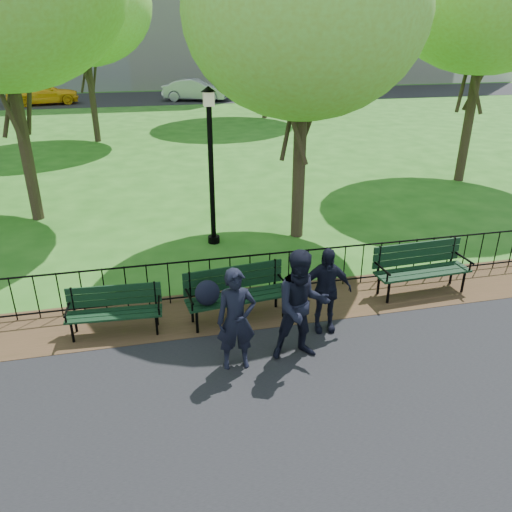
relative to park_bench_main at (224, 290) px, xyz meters
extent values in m
plane|color=#245917|center=(0.88, -1.11, -0.67)|extent=(120.00, 120.00, 0.00)
cube|color=#362A16|center=(0.88, 0.39, -0.65)|extent=(60.00, 1.60, 0.01)
cube|color=black|center=(0.88, 33.89, -0.66)|extent=(70.00, 9.00, 0.01)
cylinder|color=black|center=(0.88, 0.89, 0.21)|extent=(24.00, 0.04, 0.04)
cylinder|color=black|center=(0.88, 0.89, -0.55)|extent=(24.00, 0.04, 0.04)
cylinder|color=black|center=(0.88, 0.89, -0.22)|extent=(0.02, 0.02, 0.90)
cube|color=black|center=(0.26, 0.01, -0.19)|extent=(1.93, 0.71, 0.04)
cube|color=black|center=(0.23, 0.28, 0.17)|extent=(1.88, 0.25, 0.47)
cylinder|color=black|center=(-0.53, -0.27, -0.43)|extent=(0.05, 0.05, 0.47)
cylinder|color=black|center=(1.10, -0.08, -0.43)|extent=(0.05, 0.05, 0.47)
cylinder|color=black|center=(-0.57, 0.11, -0.43)|extent=(0.05, 0.05, 0.47)
cylinder|color=black|center=(1.05, 0.29, -0.43)|extent=(0.05, 0.05, 0.47)
cylinder|color=black|center=(-0.62, -0.09, -0.01)|extent=(0.11, 0.59, 0.04)
cylinder|color=black|center=(1.15, 0.11, -0.01)|extent=(0.11, 0.59, 0.04)
ellipsoid|color=black|center=(-0.31, -0.16, 0.07)|extent=(0.47, 0.35, 0.48)
cube|color=black|center=(-1.92, 0.03, -0.26)|extent=(1.66, 0.54, 0.04)
cube|color=black|center=(-1.91, 0.27, 0.06)|extent=(1.63, 0.14, 0.41)
cylinder|color=black|center=(-2.64, -0.08, -0.46)|extent=(0.05, 0.05, 0.41)
cylinder|color=black|center=(-1.23, -0.18, -0.46)|extent=(0.05, 0.05, 0.41)
cylinder|color=black|center=(-2.62, 0.24, -0.46)|extent=(0.05, 0.05, 0.41)
cylinder|color=black|center=(-1.21, 0.15, -0.46)|extent=(0.05, 0.05, 0.41)
cylinder|color=black|center=(-2.69, 0.08, -0.09)|extent=(0.07, 0.51, 0.04)
cylinder|color=black|center=(-1.15, -0.02, -0.09)|extent=(0.07, 0.51, 0.04)
cube|color=black|center=(4.06, 0.19, -0.18)|extent=(1.98, 0.61, 0.04)
cube|color=black|center=(4.05, 0.47, 0.20)|extent=(1.95, 0.13, 0.49)
cylinder|color=black|center=(3.23, -0.05, -0.42)|extent=(0.05, 0.05, 0.49)
cylinder|color=black|center=(4.92, 0.04, -0.42)|extent=(0.05, 0.05, 0.49)
cylinder|color=black|center=(3.21, 0.35, -0.42)|extent=(0.05, 0.05, 0.49)
cylinder|color=black|center=(4.90, 0.43, -0.42)|extent=(0.05, 0.05, 0.49)
cylinder|color=black|center=(3.14, 0.15, 0.02)|extent=(0.07, 0.61, 0.04)
cylinder|color=black|center=(4.99, 0.23, 0.02)|extent=(0.07, 0.61, 0.04)
cylinder|color=black|center=(0.37, 3.79, -0.58)|extent=(0.30, 0.30, 0.17)
cylinder|color=black|center=(0.37, 3.79, 1.03)|extent=(0.13, 0.13, 3.39)
cube|color=beige|center=(0.37, 3.79, 2.83)|extent=(0.23, 0.23, 0.32)
cone|color=black|center=(0.37, 3.79, 3.04)|extent=(0.34, 0.34, 0.13)
cylinder|color=#2D2116|center=(-4.25, 6.65, 1.20)|extent=(0.32, 0.32, 3.73)
cylinder|color=#2D2116|center=(2.55, 3.78, 0.95)|extent=(0.31, 0.31, 3.23)
ellipsoid|color=#81A832|center=(2.55, 3.78, 4.60)|extent=(5.43, 5.43, 4.62)
cylinder|color=#2D2116|center=(9.77, 7.55, 1.26)|extent=(0.33, 0.33, 3.85)
cylinder|color=#2D2116|center=(-3.22, 17.50, 1.16)|extent=(0.29, 0.29, 3.65)
ellipsoid|color=#81A832|center=(-3.22, 17.50, 5.30)|extent=(6.15, 6.15, 5.23)
cylinder|color=#2D2116|center=(6.28, 22.53, 1.55)|extent=(0.28, 0.28, 4.42)
imported|color=black|center=(-0.02, -1.34, 0.19)|extent=(0.63, 0.43, 1.69)
imported|color=black|center=(1.03, -1.31, 0.28)|extent=(0.93, 0.52, 1.87)
imported|color=black|center=(1.68, -0.63, 0.13)|extent=(0.97, 0.51, 1.57)
imported|color=yellow|center=(-7.76, 31.67, 0.18)|extent=(5.21, 2.98, 1.67)
imported|color=#A4A6AB|center=(3.11, 31.39, 0.13)|extent=(5.07, 3.13, 1.58)
imported|color=black|center=(9.07, 33.23, 0.19)|extent=(6.23, 4.00, 1.68)
camera|label=1|loc=(-1.19, -7.78, 4.24)|focal=35.00mm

